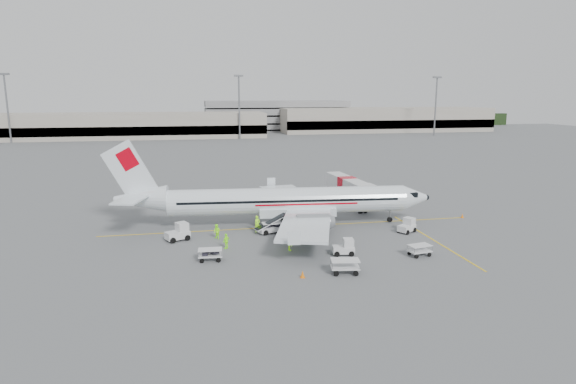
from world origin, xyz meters
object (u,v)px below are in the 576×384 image
tug_mid (343,247)px  tug_aft (177,232)px  tug_fore (407,225)px  aircraft (288,183)px  belt_loader (272,222)px  jet_bridge (347,191)px

tug_mid → tug_aft: (-16.09, 7.94, 0.14)m
tug_fore → tug_aft: (-25.51, 1.81, 0.12)m
tug_fore → tug_mid: (-9.42, -6.13, -0.01)m
aircraft → tug_mid: size_ratio=17.76×
aircraft → tug_mid: 12.96m
aircraft → belt_loader: 5.31m
jet_bridge → tug_fore: size_ratio=7.08×
belt_loader → tug_mid: bearing=-78.8°
aircraft → tug_fore: bearing=-19.3°
aircraft → tug_aft: (-12.89, -3.85, -4.18)m
tug_mid → tug_fore: bearing=41.3°
jet_bridge → tug_fore: (2.32, -14.95, -1.15)m
aircraft → jet_bridge: size_ratio=2.47×
jet_bridge → tug_fore: 15.17m
aircraft → tug_aft: bearing=-158.5°
tug_aft → tug_fore: bearing=-29.2°
belt_loader → tug_aft: 10.58m
jet_bridge → tug_mid: (-7.10, -21.08, -1.16)m
jet_bridge → tug_mid: jet_bridge is taller
tug_aft → belt_loader: bearing=-19.1°
aircraft → tug_mid: aircraft is taller
aircraft → tug_aft: size_ratio=15.20×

